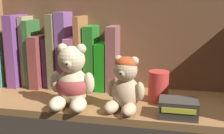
# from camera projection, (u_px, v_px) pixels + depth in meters

# --- Properties ---
(shelf_board) EXTENTS (0.83, 0.26, 0.02)m
(shelf_board) POSITION_uv_depth(u_px,v_px,m) (111.00, 102.00, 0.81)
(shelf_board) COLOR olive
(shelf_board) RESTS_ON ground
(shelf_back_panel) EXTENTS (0.86, 0.01, 0.31)m
(shelf_back_panel) POSITION_uv_depth(u_px,v_px,m) (119.00, 46.00, 0.91)
(shelf_back_panel) COLOR brown
(shelf_back_panel) RESTS_ON ground
(book_0) EXTENTS (0.03, 0.14, 0.19)m
(book_0) POSITION_uv_depth(u_px,v_px,m) (8.00, 57.00, 0.96)
(book_0) COLOR teal
(book_0) RESTS_ON shelf_board
(book_1) EXTENTS (0.02, 0.11, 0.19)m
(book_1) POSITION_uv_depth(u_px,v_px,m) (14.00, 57.00, 0.96)
(book_1) COLOR #956216
(book_1) RESTS_ON shelf_board
(book_2) EXTENTS (0.03, 0.15, 0.24)m
(book_2) POSITION_uv_depth(u_px,v_px,m) (21.00, 50.00, 0.95)
(book_2) COLOR #713F89
(book_2) RESTS_ON shelf_board
(book_3) EXTENTS (0.02, 0.09, 0.23)m
(book_3) POSITION_uv_depth(u_px,v_px,m) (28.00, 51.00, 0.94)
(book_3) COLOR tan
(book_3) RESTS_ON shelf_board
(book_4) EXTENTS (0.02, 0.12, 0.22)m
(book_4) POSITION_uv_depth(u_px,v_px,m) (34.00, 52.00, 0.94)
(book_4) COLOR #336832
(book_4) RESTS_ON shelf_board
(book_5) EXTENTS (0.03, 0.15, 0.17)m
(book_5) POSITION_uv_depth(u_px,v_px,m) (43.00, 60.00, 0.94)
(book_5) COLOR brown
(book_5) RESTS_ON shelf_board
(book_6) EXTENTS (0.02, 0.09, 0.16)m
(book_6) POSITION_uv_depth(u_px,v_px,m) (50.00, 62.00, 0.93)
(book_6) COLOR #4E305C
(book_6) RESTS_ON shelf_board
(book_7) EXTENTS (0.02, 0.12, 0.24)m
(book_7) POSITION_uv_depth(u_px,v_px,m) (57.00, 50.00, 0.92)
(book_7) COLOR #6D6640
(book_7) RESTS_ON shelf_board
(book_8) EXTENTS (0.03, 0.10, 0.25)m
(book_8) POSITION_uv_depth(u_px,v_px,m) (65.00, 50.00, 0.91)
(book_8) COLOR #7C5091
(book_8) RESTS_ON shelf_board
(book_9) EXTENTS (0.03, 0.15, 0.17)m
(book_9) POSITION_uv_depth(u_px,v_px,m) (76.00, 62.00, 0.91)
(book_9) COLOR #BB7396
(book_9) RESTS_ON shelf_board
(book_10) EXTENTS (0.02, 0.14, 0.24)m
(book_10) POSITION_uv_depth(u_px,v_px,m) (84.00, 52.00, 0.90)
(book_10) COLOR #A8633D
(book_10) RESTS_ON shelf_board
(book_11) EXTENTS (0.03, 0.11, 0.21)m
(book_11) POSITION_uv_depth(u_px,v_px,m) (92.00, 57.00, 0.90)
(book_11) COLOR #247423
(book_11) RESTS_ON shelf_board
(book_12) EXTENTS (0.03, 0.11, 0.15)m
(book_12) POSITION_uv_depth(u_px,v_px,m) (103.00, 66.00, 0.90)
(book_12) COLOR #188815
(book_12) RESTS_ON shelf_board
(book_13) EXTENTS (0.03, 0.10, 0.21)m
(book_13) POSITION_uv_depth(u_px,v_px,m) (113.00, 58.00, 0.88)
(book_13) COLOR brown
(book_13) RESTS_ON shelf_board
(teddy_bear_larger) EXTENTS (0.12, 0.13, 0.17)m
(teddy_bear_larger) POSITION_uv_depth(u_px,v_px,m) (72.00, 82.00, 0.74)
(teddy_bear_larger) COLOR beige
(teddy_bear_larger) RESTS_ON shelf_board
(teddy_bear_smaller) EXTENTS (0.11, 0.11, 0.14)m
(teddy_bear_smaller) POSITION_uv_depth(u_px,v_px,m) (125.00, 85.00, 0.71)
(teddy_bear_smaller) COLOR tan
(teddy_bear_smaller) RESTS_ON shelf_board
(pillar_candle) EXTENTS (0.06, 0.06, 0.09)m
(pillar_candle) POSITION_uv_depth(u_px,v_px,m) (158.00, 86.00, 0.78)
(pillar_candle) COLOR #C63833
(pillar_candle) RESTS_ON shelf_board
(small_product_box) EXTENTS (0.09, 0.07, 0.04)m
(small_product_box) POSITION_uv_depth(u_px,v_px,m) (178.00, 108.00, 0.68)
(small_product_box) COLOR #38332D
(small_product_box) RESTS_ON shelf_board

